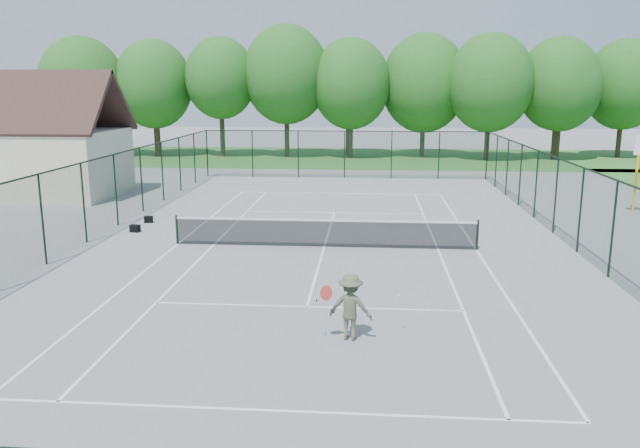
{
  "coord_description": "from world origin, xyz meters",
  "views": [
    {
      "loc": [
        1.59,
        -22.07,
        5.71
      ],
      "look_at": [
        0.0,
        -2.0,
        1.3
      ],
      "focal_mm": 35.0,
      "sensor_mm": 36.0,
      "label": 1
    }
  ],
  "objects": [
    {
      "name": "ground",
      "position": [
        0.0,
        0.0,
        0.0
      ],
      "size": [
        140.0,
        140.0,
        0.0
      ],
      "primitive_type": "plane",
      "color": "gray",
      "rests_on": "ground"
    },
    {
      "name": "grass_far",
      "position": [
        0.0,
        30.0,
        0.01
      ],
      "size": [
        80.0,
        16.0,
        0.01
      ],
      "primitive_type": "cube",
      "color": "#3B7B2E",
      "rests_on": "ground"
    },
    {
      "name": "court_lines",
      "position": [
        0.0,
        0.0,
        0.0
      ],
      "size": [
        11.05,
        23.85,
        0.01
      ],
      "color": "white",
      "rests_on": "ground"
    },
    {
      "name": "tennis_net",
      "position": [
        0.0,
        0.0,
        0.58
      ],
      "size": [
        11.08,
        0.08,
        1.1
      ],
      "color": "black",
      "rests_on": "ground"
    },
    {
      "name": "fence_enclosure",
      "position": [
        0.0,
        0.0,
        1.56
      ],
      "size": [
        18.05,
        36.05,
        3.02
      ],
      "color": "#14321C",
      "rests_on": "ground"
    },
    {
      "name": "utility_building",
      "position": [
        -16.0,
        10.0,
        3.12
      ],
      "size": [
        8.6,
        6.27,
        6.63
      ],
      "color": "beige",
      "rests_on": "ground"
    },
    {
      "name": "tree_line_far",
      "position": [
        0.0,
        30.0,
        5.99
      ],
      "size": [
        39.4,
        6.4,
        9.7
      ],
      "color": "#3D301E",
      "rests_on": "ground"
    },
    {
      "name": "sports_bag_a",
      "position": [
        -7.89,
        3.61,
        0.14
      ],
      "size": [
        0.38,
        0.27,
        0.28
      ],
      "primitive_type": "cube",
      "rotation": [
        0.0,
        0.0,
        0.16
      ],
      "color": "black",
      "rests_on": "ground"
    },
    {
      "name": "sports_bag_b",
      "position": [
        -7.81,
        1.81,
        0.15
      ],
      "size": [
        0.42,
        0.3,
        0.3
      ],
      "primitive_type": "cube",
      "rotation": [
        0.0,
        0.0,
        -0.17
      ],
      "color": "black",
      "rests_on": "ground"
    },
    {
      "name": "tennis_player",
      "position": [
        1.22,
        -8.48,
        0.78
      ],
      "size": [
        2.02,
        0.82,
        1.56
      ],
      "color": "#51583E",
      "rests_on": "ground"
    }
  ]
}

